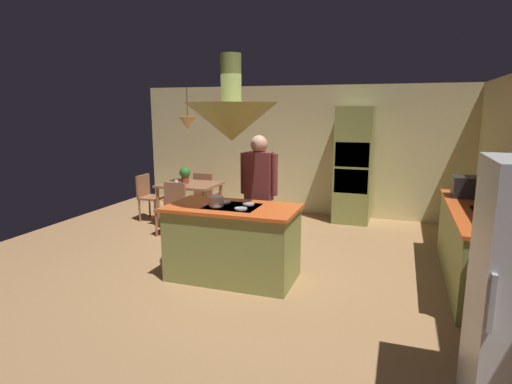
{
  "coord_description": "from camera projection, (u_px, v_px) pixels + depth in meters",
  "views": [
    {
      "loc": [
        1.91,
        -4.87,
        2.11
      ],
      "look_at": [
        0.1,
        0.4,
        1.0
      ],
      "focal_mm": 29.56,
      "sensor_mm": 36.0,
      "label": 1
    }
  ],
  "objects": [
    {
      "name": "chair_by_back_wall",
      "position": [
        205.0,
        191.0,
        8.34
      ],
      "size": [
        0.4,
        0.4,
        0.87
      ],
      "rotation": [
        0.0,
        0.0,
        3.14
      ],
      "color": "#986243",
      "rests_on": "ground"
    },
    {
      "name": "dining_table",
      "position": [
        190.0,
        189.0,
        7.71
      ],
      "size": [
        1.03,
        0.85,
        0.76
      ],
      "color": "#986243",
      "rests_on": "ground"
    },
    {
      "name": "oven_tower",
      "position": [
        353.0,
        165.0,
        7.8
      ],
      "size": [
        0.66,
        0.62,
        2.14
      ],
      "color": "#8C934C",
      "rests_on": "ground"
    },
    {
      "name": "person_at_island",
      "position": [
        259.0,
        190.0,
        5.78
      ],
      "size": [
        0.53,
        0.23,
        1.75
      ],
      "color": "tan",
      "rests_on": "ground"
    },
    {
      "name": "canister_flour",
      "position": [
        490.0,
        214.0,
        4.42
      ],
      "size": [
        0.14,
        0.14,
        0.19
      ],
      "primitive_type": "cylinder",
      "color": "silver",
      "rests_on": "counter_run_right"
    },
    {
      "name": "chair_at_corner",
      "position": [
        148.0,
        194.0,
        8.03
      ],
      "size": [
        0.4,
        0.4,
        0.87
      ],
      "rotation": [
        0.0,
        0.0,
        1.57
      ],
      "color": "#986243",
      "rests_on": "ground"
    },
    {
      "name": "wall_back",
      "position": [
        300.0,
        150.0,
        8.49
      ],
      "size": [
        6.8,
        0.1,
        2.55
      ],
      "primitive_type": "cube",
      "color": "beige",
      "rests_on": "ground"
    },
    {
      "name": "chair_facing_island",
      "position": [
        172.0,
        205.0,
        7.14
      ],
      "size": [
        0.4,
        0.4,
        0.87
      ],
      "color": "#986243",
      "rests_on": "ground"
    },
    {
      "name": "microwave_on_counter",
      "position": [
        471.0,
        187.0,
        5.67
      ],
      "size": [
        0.46,
        0.36,
        0.28
      ],
      "primitive_type": "cube",
      "color": "#232326",
      "rests_on": "counter_run_right"
    },
    {
      "name": "cup_on_table",
      "position": [
        176.0,
        183.0,
        7.54
      ],
      "size": [
        0.07,
        0.07,
        0.09
      ],
      "primitive_type": "cylinder",
      "color": "white",
      "rests_on": "dining_table"
    },
    {
      "name": "kitchen_island",
      "position": [
        233.0,
        242.0,
        5.26
      ],
      "size": [
        1.61,
        0.88,
        0.95
      ],
      "color": "#8C934C",
      "rests_on": "ground"
    },
    {
      "name": "pendant_light_over_table",
      "position": [
        188.0,
        123.0,
        7.48
      ],
      "size": [
        0.32,
        0.32,
        0.82
      ],
      "color": "#E0B266"
    },
    {
      "name": "ground",
      "position": [
        239.0,
        272.0,
        5.54
      ],
      "size": [
        8.16,
        8.16,
        0.0
      ],
      "primitive_type": "plane",
      "color": "#AD7F51"
    },
    {
      "name": "range_hood",
      "position": [
        231.0,
        119.0,
        4.97
      ],
      "size": [
        1.1,
        1.1,
        1.0
      ],
      "color": "#8C934C"
    },
    {
      "name": "canister_sugar",
      "position": [
        487.0,
        210.0,
        4.59
      ],
      "size": [
        0.12,
        0.12,
        0.18
      ],
      "primitive_type": "cylinder",
      "color": "silver",
      "rests_on": "counter_run_right"
    },
    {
      "name": "canister_tea",
      "position": [
        483.0,
        208.0,
        4.76
      ],
      "size": [
        0.14,
        0.14,
        0.15
      ],
      "primitive_type": "cylinder",
      "color": "silver",
      "rests_on": "counter_run_right"
    },
    {
      "name": "counter_run_right",
      "position": [
        475.0,
        246.0,
        5.1
      ],
      "size": [
        0.73,
        2.5,
        0.93
      ],
      "color": "#8C934C",
      "rests_on": "ground"
    },
    {
      "name": "potted_plant_on_table",
      "position": [
        185.0,
        174.0,
        7.68
      ],
      "size": [
        0.2,
        0.2,
        0.3
      ],
      "color": "#99382D",
      "rests_on": "dining_table"
    },
    {
      "name": "cooking_pot_on_cooktop",
      "position": [
        216.0,
        201.0,
        5.09
      ],
      "size": [
        0.18,
        0.18,
        0.12
      ],
      "primitive_type": "cylinder",
      "color": "#B2B2B7",
      "rests_on": "kitchen_island"
    }
  ]
}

